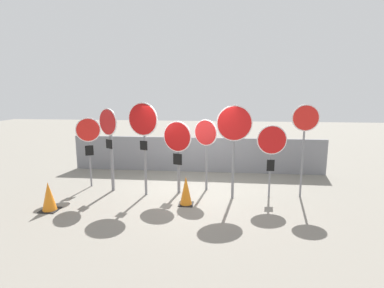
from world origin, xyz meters
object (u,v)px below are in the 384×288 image
(stop_sign_0, at_px, (88,136))
(stop_sign_1, at_px, (109,135))
(stop_sign_3, at_px, (178,144))
(traffic_cone_0, at_px, (49,197))
(stop_sign_2, at_px, (143,128))
(stop_sign_5, at_px, (234,131))
(traffic_cone_1, at_px, (186,191))
(stop_sign_6, at_px, (272,145))
(stop_sign_7, at_px, (305,126))
(stop_sign_4, at_px, (206,139))

(stop_sign_0, xyz_separation_m, stop_sign_1, (0.76, -0.30, 0.08))
(stop_sign_1, bearing_deg, stop_sign_3, 31.70)
(stop_sign_0, distance_m, stop_sign_1, 0.82)
(stop_sign_1, relative_size, traffic_cone_0, 3.36)
(stop_sign_2, distance_m, stop_sign_5, 2.43)
(traffic_cone_1, bearing_deg, traffic_cone_0, -167.70)
(stop_sign_3, height_order, stop_sign_6, stop_sign_3)
(stop_sign_1, xyz_separation_m, stop_sign_7, (5.37, 0.03, 0.31))
(stop_sign_2, relative_size, stop_sign_6, 1.30)
(stop_sign_3, distance_m, stop_sign_6, 2.55)
(stop_sign_0, xyz_separation_m, stop_sign_2, (1.83, -0.57, 0.32))
(stop_sign_4, height_order, traffic_cone_0, stop_sign_4)
(stop_sign_3, distance_m, traffic_cone_1, 1.38)
(stop_sign_3, height_order, stop_sign_7, stop_sign_7)
(stop_sign_3, height_order, stop_sign_4, stop_sign_4)
(stop_sign_7, bearing_deg, stop_sign_4, 174.68)
(stop_sign_6, bearing_deg, stop_sign_2, -178.72)
(stop_sign_0, relative_size, stop_sign_6, 1.06)
(stop_sign_3, height_order, stop_sign_5, stop_sign_5)
(stop_sign_5, height_order, traffic_cone_1, stop_sign_5)
(stop_sign_0, distance_m, traffic_cone_0, 2.24)
(stop_sign_1, relative_size, stop_sign_4, 1.15)
(stop_sign_0, height_order, stop_sign_6, stop_sign_0)
(stop_sign_1, bearing_deg, traffic_cone_1, 12.09)
(stop_sign_4, bearing_deg, stop_sign_6, 16.10)
(stop_sign_1, bearing_deg, stop_sign_2, 18.17)
(stop_sign_6, bearing_deg, traffic_cone_0, -166.78)
(stop_sign_6, bearing_deg, stop_sign_3, 176.84)
(stop_sign_2, height_order, stop_sign_6, stop_sign_2)
(stop_sign_0, bearing_deg, traffic_cone_0, -121.14)
(traffic_cone_0, bearing_deg, stop_sign_0, 82.94)
(stop_sign_0, distance_m, traffic_cone_1, 3.48)
(stop_sign_0, xyz_separation_m, stop_sign_4, (3.49, 0.03, -0.06))
(traffic_cone_1, bearing_deg, stop_sign_3, 111.88)
(stop_sign_2, height_order, stop_sign_3, stop_sign_2)
(stop_sign_1, relative_size, stop_sign_3, 1.16)
(stop_sign_4, relative_size, stop_sign_7, 0.82)
(stop_sign_0, distance_m, stop_sign_2, 1.94)
(stop_sign_2, bearing_deg, stop_sign_0, 179.74)
(stop_sign_1, relative_size, stop_sign_2, 0.93)
(traffic_cone_0, xyz_separation_m, traffic_cone_1, (3.28, 0.72, 0.02))
(stop_sign_3, bearing_deg, stop_sign_1, -160.73)
(stop_sign_5, bearing_deg, stop_sign_2, 175.45)
(stop_sign_3, relative_size, traffic_cone_1, 2.75)
(stop_sign_0, relative_size, traffic_cone_0, 2.94)
(stop_sign_2, distance_m, traffic_cone_0, 2.88)
(stop_sign_6, relative_size, traffic_cone_1, 2.65)
(stop_sign_7, bearing_deg, stop_sign_5, -168.90)
(stop_sign_1, xyz_separation_m, stop_sign_2, (1.06, -0.27, 0.24))
(stop_sign_4, bearing_deg, stop_sign_3, -126.17)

